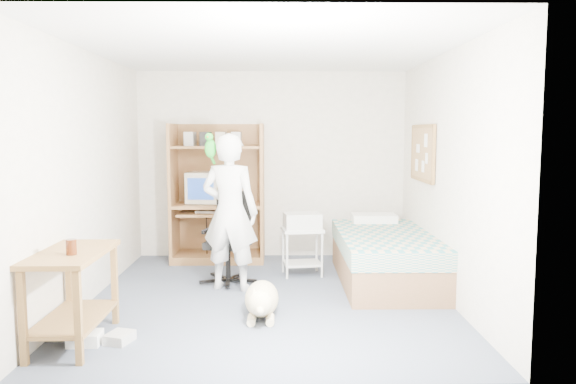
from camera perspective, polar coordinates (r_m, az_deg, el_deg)
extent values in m
plane|color=#4A5264|center=(5.86, -1.93, -10.69)|extent=(4.00, 4.00, 0.00)
cube|color=beige|center=(7.62, -1.67, 2.77)|extent=(3.60, 0.02, 2.50)
cube|color=beige|center=(5.87, 15.88, 1.55)|extent=(0.02, 4.00, 2.50)
cube|color=beige|center=(5.94, -19.61, 1.47)|extent=(0.02, 4.00, 2.50)
cube|color=white|center=(5.67, -2.02, 14.29)|extent=(3.60, 4.00, 0.02)
cube|color=brown|center=(7.48, -11.55, -0.10)|extent=(0.04, 0.60, 1.80)
cube|color=brown|center=(7.35, -2.63, -0.09)|extent=(0.04, 0.60, 1.80)
cube|color=brown|center=(7.68, -6.89, 0.14)|extent=(1.20, 0.02, 1.80)
cube|color=brown|center=(7.41, -7.11, -1.32)|extent=(1.12, 0.60, 0.04)
cube|color=brown|center=(7.35, -7.17, -2.18)|extent=(1.00, 0.50, 0.03)
cube|color=brown|center=(7.35, -7.19, 4.56)|extent=(1.12, 0.55, 0.03)
cube|color=brown|center=(7.53, -7.04, -6.53)|extent=(1.12, 0.60, 0.10)
cube|color=brown|center=(6.50, 9.81, -7.45)|extent=(1.00, 2.00, 0.36)
cube|color=teal|center=(6.44, 9.86, -5.02)|extent=(1.02, 2.02, 0.20)
cube|color=white|center=(7.19, 8.70, -2.71)|extent=(0.55, 0.35, 0.12)
cube|color=brown|center=(4.81, -21.15, -5.87)|extent=(0.50, 1.00, 0.04)
cube|color=brown|center=(4.58, -25.36, -11.57)|extent=(0.05, 0.05, 0.70)
cube|color=brown|center=(4.43, -20.54, -11.95)|extent=(0.05, 0.05, 0.70)
cube|color=brown|center=(5.37, -21.34, -8.80)|extent=(0.05, 0.05, 0.70)
cube|color=brown|center=(5.25, -17.20, -9.00)|extent=(0.05, 0.05, 0.70)
cube|color=brown|center=(4.94, -20.91, -11.89)|extent=(0.46, 0.92, 0.03)
cube|color=#9D6D46|center=(6.72, 13.53, 3.87)|extent=(0.03, 0.90, 0.60)
cube|color=brown|center=(6.72, 13.57, 6.51)|extent=(0.04, 0.94, 0.04)
cube|color=brown|center=(6.74, 13.44, 1.23)|extent=(0.04, 0.94, 0.04)
cylinder|color=black|center=(6.44, -6.09, -8.81)|extent=(0.57, 0.57, 0.06)
cylinder|color=black|center=(6.40, -6.11, -7.25)|extent=(0.06, 0.06, 0.38)
cube|color=black|center=(6.35, -6.13, -5.25)|extent=(0.53, 0.53, 0.08)
cube|color=black|center=(6.50, -5.53, -2.17)|extent=(0.40, 0.15, 0.52)
cube|color=black|center=(6.41, -8.15, -3.88)|extent=(0.11, 0.29, 0.04)
cube|color=black|center=(6.25, -4.09, -4.08)|extent=(0.11, 0.29, 0.04)
imported|color=silver|center=(6.03, -5.92, -2.05)|extent=(0.69, 0.54, 1.68)
ellipsoid|color=#1A8C14|center=(6.02, -7.88, 4.40)|extent=(0.12, 0.12, 0.20)
sphere|color=#1A8C14|center=(5.98, -8.02, 5.57)|extent=(0.09, 0.09, 0.09)
cone|color=#F44415|center=(5.94, -8.17, 5.56)|extent=(0.04, 0.05, 0.03)
cylinder|color=#1A8C14|center=(6.07, -7.70, 3.34)|extent=(0.06, 0.14, 0.12)
ellipsoid|color=beige|center=(5.34, -2.68, -10.74)|extent=(0.31, 0.66, 0.30)
sphere|color=beige|center=(4.96, -2.83, -11.16)|extent=(0.22, 0.22, 0.22)
cone|color=beige|center=(4.92, -3.50, -10.08)|extent=(0.06, 0.06, 0.08)
cone|color=beige|center=(4.91, -2.18, -10.09)|extent=(0.06, 0.06, 0.08)
ellipsoid|color=beige|center=(4.88, -2.86, -11.89)|extent=(0.07, 0.12, 0.07)
cylinder|color=beige|center=(5.69, -2.56, -10.25)|extent=(0.06, 0.21, 0.11)
cube|color=silver|center=(6.64, 1.46, -3.86)|extent=(0.51, 0.43, 0.04)
cube|color=silver|center=(6.73, 1.45, -7.24)|extent=(0.47, 0.39, 0.03)
cylinder|color=silver|center=(6.54, -0.31, -6.45)|extent=(0.03, 0.03, 0.54)
cylinder|color=silver|center=(6.55, 3.33, -6.43)|extent=(0.03, 0.03, 0.54)
cylinder|color=silver|center=(6.85, -0.33, -5.87)|extent=(0.03, 0.03, 0.54)
cylinder|color=silver|center=(6.86, 3.13, -5.85)|extent=(0.03, 0.03, 0.54)
cube|color=beige|center=(6.63, 1.47, -2.93)|extent=(0.46, 0.37, 0.18)
cube|color=beige|center=(7.46, -8.41, 0.49)|extent=(0.48, 0.49, 0.40)
cube|color=navy|center=(7.25, -8.87, 0.32)|extent=(0.34, 0.06, 0.27)
cube|color=beige|center=(7.31, -7.57, -1.99)|extent=(0.46, 0.21, 0.03)
cylinder|color=yellow|center=(7.32, -4.15, -0.76)|extent=(0.08, 0.08, 0.12)
cylinder|color=#431C0A|center=(4.66, -21.15, -5.24)|extent=(0.08, 0.08, 0.12)
cube|color=white|center=(4.91, -19.92, -13.81)|extent=(0.26, 0.21, 0.10)
cube|color=#B2B2AD|center=(4.88, -16.75, -13.98)|extent=(0.24, 0.26, 0.08)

